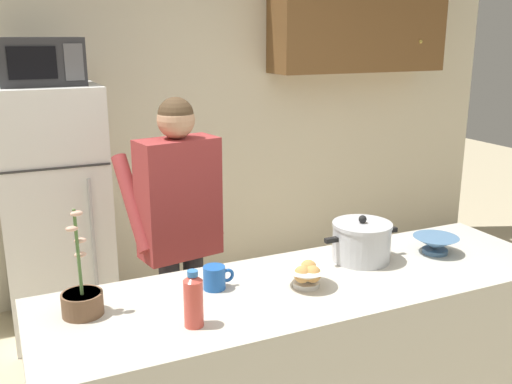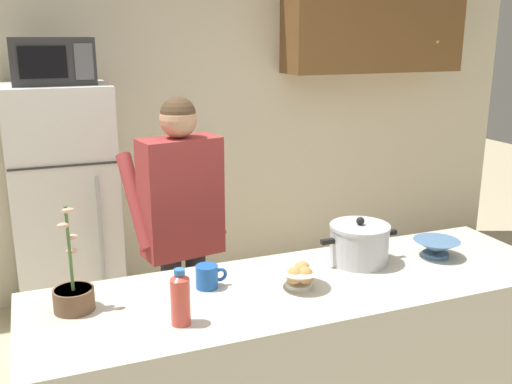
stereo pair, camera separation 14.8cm
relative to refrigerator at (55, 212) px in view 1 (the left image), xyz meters
The scene contains 11 objects.
back_wall_unit 1.33m from the refrigerator, 20.43° to the left, with size 6.00×0.48×2.60m.
kitchen_island 2.06m from the refrigerator, 65.95° to the right, with size 2.25×0.68×0.92m, color beige.
refrigerator is the anchor object (origin of this frame).
microwave 0.95m from the refrigerator, 89.93° to the right, with size 0.48×0.37×0.28m.
person_near_pot 1.14m from the refrigerator, 61.97° to the right, with size 0.55×0.48×1.61m.
cooking_pot 2.09m from the refrigerator, 56.42° to the right, with size 0.38×0.27×0.21m.
coffee_mug 1.80m from the refrigerator, 75.79° to the right, with size 0.13×0.09×0.10m.
bread_bowl 2.04m from the refrigerator, 67.30° to the right, with size 0.20×0.20×0.10m.
empty_bowl 2.36m from the refrigerator, 49.97° to the right, with size 0.21×0.21×0.08m.
bottle_near_edge 2.03m from the refrigerator, 82.48° to the right, with size 0.07×0.07×0.21m.
potted_orchid 1.76m from the refrigerator, 92.55° to the right, with size 0.15×0.15×0.40m.
Camera 1 is at (-1.13, -1.91, 1.92)m, focal length 40.61 mm.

